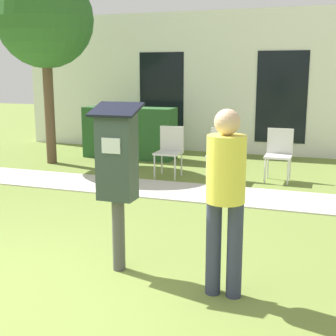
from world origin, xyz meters
name	(u,v)px	position (x,y,z in m)	size (l,w,h in m)	color
ground_plane	(5,300)	(0.00, 0.00, 0.00)	(40.00, 40.00, 0.00)	olive
sidewalk	(163,190)	(0.00, 3.88, 0.01)	(12.00, 1.10, 0.02)	beige
building_facade	(220,83)	(0.00, 7.77, 1.60)	(10.00, 0.26, 3.20)	white
parking_meter	(117,166)	(0.63, 0.88, 1.02)	(0.44, 0.31, 1.59)	#4C4C4C
person_standing	(226,189)	(1.69, 0.70, 0.93)	(0.32, 0.32, 1.58)	#333851
outdoor_chair_left	(170,147)	(-0.23, 4.88, 0.53)	(0.44, 0.44, 0.90)	silver
outdoor_chair_middle	(222,150)	(0.71, 4.91, 0.53)	(0.44, 0.44, 0.90)	silver
outdoor_chair_right	(279,150)	(1.65, 5.18, 0.53)	(0.44, 0.44, 0.90)	silver
hedge_row	(130,133)	(-1.67, 6.34, 0.55)	(2.01, 0.60, 1.10)	#285628
tree	(45,20)	(-2.95, 5.25, 2.84)	(1.90, 1.90, 3.82)	brown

